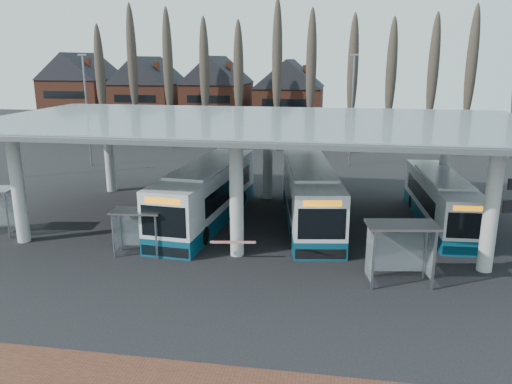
% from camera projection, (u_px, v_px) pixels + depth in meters
% --- Properties ---
extents(ground, '(140.00, 140.00, 0.00)m').
position_uv_depth(ground, '(226.00, 275.00, 23.28)').
color(ground, black).
rests_on(ground, ground).
extents(station_canopy, '(32.00, 16.00, 6.34)m').
position_uv_depth(station_canopy, '(255.00, 130.00, 29.43)').
color(station_canopy, silver).
rests_on(station_canopy, ground).
extents(poplar_row, '(45.10, 1.10, 14.50)m').
position_uv_depth(poplar_row, '(294.00, 68.00, 52.45)').
color(poplar_row, '#473D33').
rests_on(poplar_row, ground).
extents(townhouse_row, '(36.80, 10.30, 12.25)m').
position_uv_depth(townhouse_row, '(183.00, 88.00, 66.16)').
color(townhouse_row, brown).
rests_on(townhouse_row, ground).
extents(lamp_post_a, '(0.80, 0.16, 10.17)m').
position_uv_depth(lamp_post_a, '(87.00, 108.00, 45.71)').
color(lamp_post_a, slate).
rests_on(lamp_post_a, ground).
extents(lamp_post_b, '(0.80, 0.16, 10.17)m').
position_uv_depth(lamp_post_b, '(352.00, 108.00, 45.72)').
color(lamp_post_b, slate).
rests_on(lamp_post_b, ground).
extents(bus_1, '(3.72, 12.92, 3.54)m').
position_uv_depth(bus_1, '(207.00, 194.00, 30.75)').
color(bus_1, white).
rests_on(bus_1, ground).
extents(bus_2, '(4.62, 12.89, 3.51)m').
position_uv_depth(bus_2, '(309.00, 195.00, 30.57)').
color(bus_2, white).
rests_on(bus_2, ground).
extents(bus_3, '(2.91, 10.95, 3.01)m').
position_uv_depth(bus_3, '(440.00, 201.00, 30.25)').
color(bus_3, white).
rests_on(bus_3, ground).
extents(shelter_1, '(2.64, 1.45, 2.38)m').
position_uv_depth(shelter_1, '(138.00, 222.00, 25.37)').
color(shelter_1, gray).
rests_on(shelter_1, ground).
extents(shelter_2, '(3.24, 1.97, 2.83)m').
position_uv_depth(shelter_2, '(400.00, 239.00, 21.96)').
color(shelter_2, gray).
rests_on(shelter_2, ground).
extents(barrier, '(2.26, 0.78, 1.14)m').
position_uv_depth(barrier, '(234.00, 243.00, 24.78)').
color(barrier, black).
rests_on(barrier, ground).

